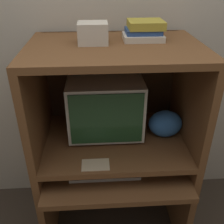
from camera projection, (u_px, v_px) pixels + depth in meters
name	position (u px, v px, depth m)	size (l,w,h in m)	color
wall_back	(111.00, 37.00, 1.74)	(6.00, 0.06, 2.60)	beige
desk_base	(115.00, 184.00, 1.81)	(0.95, 0.73, 0.62)	brown
desk_monitor_shelf	(114.00, 142.00, 1.69)	(0.95, 0.65, 0.14)	brown
hutch_upper	(114.00, 78.00, 1.51)	(0.95, 0.65, 0.60)	brown
crt_monitor	(105.00, 104.00, 1.66)	(0.46, 0.40, 0.38)	beige
keyboard	(105.00, 172.00, 1.59)	(0.42, 0.14, 0.03)	beige
mouse	(147.00, 169.00, 1.60)	(0.06, 0.04, 0.03)	black
snack_bag	(165.00, 124.00, 1.66)	(0.21, 0.16, 0.17)	#336BB7
book_stack	(144.00, 30.00, 1.45)	(0.22, 0.18, 0.10)	beige
paper_card	(96.00, 165.00, 1.45)	(0.15, 0.10, 0.00)	#CCB28C
storage_box	(93.00, 33.00, 1.37)	(0.16, 0.13, 0.11)	beige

